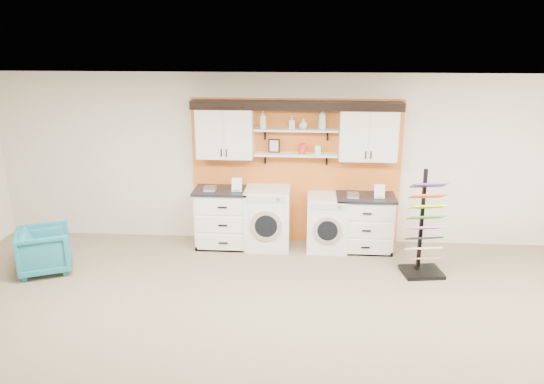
# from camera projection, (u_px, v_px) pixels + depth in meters

# --- Properties ---
(ceiling) EXTENTS (10.00, 10.00, 0.00)m
(ceiling) POSITION_uv_depth(u_px,v_px,m) (285.00, 108.00, 4.47)
(ceiling) COLOR white
(ceiling) RESTS_ON wall_back
(wall_back) EXTENTS (10.00, 0.00, 10.00)m
(wall_back) POSITION_uv_depth(u_px,v_px,m) (296.00, 159.00, 8.69)
(wall_back) COLOR beige
(wall_back) RESTS_ON floor
(accent_panel) EXTENTS (3.40, 0.07, 2.40)m
(accent_panel) POSITION_uv_depth(u_px,v_px,m) (296.00, 172.00, 8.72)
(accent_panel) COLOR orange
(accent_panel) RESTS_ON wall_back
(upper_cabinet_left) EXTENTS (0.90, 0.35, 0.84)m
(upper_cabinet_left) POSITION_uv_depth(u_px,v_px,m) (225.00, 132.00, 8.43)
(upper_cabinet_left) COLOR white
(upper_cabinet_left) RESTS_ON wall_back
(upper_cabinet_right) EXTENTS (0.90, 0.35, 0.84)m
(upper_cabinet_right) POSITION_uv_depth(u_px,v_px,m) (368.00, 134.00, 8.28)
(upper_cabinet_right) COLOR white
(upper_cabinet_right) RESTS_ON wall_back
(shelf_lower) EXTENTS (1.32, 0.28, 0.03)m
(shelf_lower) POSITION_uv_depth(u_px,v_px,m) (296.00, 154.00, 8.46)
(shelf_lower) COLOR white
(shelf_lower) RESTS_ON wall_back
(shelf_upper) EXTENTS (1.32, 0.28, 0.03)m
(shelf_upper) POSITION_uv_depth(u_px,v_px,m) (296.00, 130.00, 8.35)
(shelf_upper) COLOR white
(shelf_upper) RESTS_ON wall_back
(crown_molding) EXTENTS (3.30, 0.41, 0.13)m
(crown_molding) POSITION_uv_depth(u_px,v_px,m) (296.00, 104.00, 8.24)
(crown_molding) COLOR black
(crown_molding) RESTS_ON wall_back
(picture_frame) EXTENTS (0.18, 0.02, 0.22)m
(picture_frame) POSITION_uv_depth(u_px,v_px,m) (274.00, 146.00, 8.50)
(picture_frame) COLOR black
(picture_frame) RESTS_ON shelf_lower
(canister_red) EXTENTS (0.11, 0.11, 0.16)m
(canister_red) POSITION_uv_depth(u_px,v_px,m) (302.00, 149.00, 8.43)
(canister_red) COLOR red
(canister_red) RESTS_ON shelf_lower
(canister_cream) EXTENTS (0.10, 0.10, 0.14)m
(canister_cream) POSITION_uv_depth(u_px,v_px,m) (318.00, 150.00, 8.41)
(canister_cream) COLOR silver
(canister_cream) RESTS_ON shelf_lower
(base_cabinet_left) EXTENTS (1.00, 0.66, 0.97)m
(base_cabinet_left) POSITION_uv_depth(u_px,v_px,m) (226.00, 218.00, 8.69)
(base_cabinet_left) COLOR white
(base_cabinet_left) RESTS_ON floor
(base_cabinet_right) EXTENTS (0.93, 0.66, 0.91)m
(base_cabinet_right) POSITION_uv_depth(u_px,v_px,m) (364.00, 223.00, 8.55)
(base_cabinet_right) COLOR white
(base_cabinet_right) RESTS_ON floor
(washer) EXTENTS (0.72, 0.71, 1.00)m
(washer) POSITION_uv_depth(u_px,v_px,m) (268.00, 218.00, 8.64)
(washer) COLOR white
(washer) RESTS_ON floor
(dryer) EXTENTS (0.64, 0.71, 0.90)m
(dryer) POSITION_uv_depth(u_px,v_px,m) (327.00, 222.00, 8.59)
(dryer) COLOR white
(dryer) RESTS_ON floor
(sample_rack) EXTENTS (0.63, 0.55, 1.55)m
(sample_rack) POSITION_uv_depth(u_px,v_px,m) (424.00, 241.00, 7.67)
(sample_rack) COLOR black
(sample_rack) RESTS_ON floor
(armchair) EXTENTS (0.96, 0.95, 0.66)m
(armchair) POSITION_uv_depth(u_px,v_px,m) (45.00, 250.00, 7.79)
(armchair) COLOR #1E7185
(armchair) RESTS_ON floor
(soap_bottle_a) EXTENTS (0.13, 0.13, 0.28)m
(soap_bottle_a) POSITION_uv_depth(u_px,v_px,m) (263.00, 120.00, 8.34)
(soap_bottle_a) COLOR silver
(soap_bottle_a) RESTS_ON shelf_upper
(soap_bottle_b) EXTENTS (0.11, 0.11, 0.20)m
(soap_bottle_b) POSITION_uv_depth(u_px,v_px,m) (292.00, 122.00, 8.32)
(soap_bottle_b) COLOR silver
(soap_bottle_b) RESTS_ON shelf_upper
(soap_bottle_c) EXTENTS (0.16, 0.16, 0.16)m
(soap_bottle_c) POSITION_uv_depth(u_px,v_px,m) (303.00, 124.00, 8.31)
(soap_bottle_c) COLOR silver
(soap_bottle_c) RESTS_ON shelf_upper
(soap_bottle_d) EXTENTS (0.18, 0.18, 0.33)m
(soap_bottle_d) POSITION_uv_depth(u_px,v_px,m) (322.00, 119.00, 8.27)
(soap_bottle_d) COLOR silver
(soap_bottle_d) RESTS_ON shelf_upper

